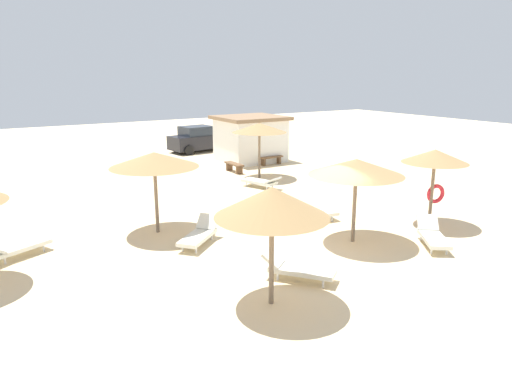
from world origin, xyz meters
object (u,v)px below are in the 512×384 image
object	(u,v)px
lounger_0	(311,214)
parked_car	(199,139)
parasol_1	(272,202)
bench_1	(271,159)
parasol_0	(356,167)
lounger_2	(199,234)
bench_0	(234,166)
parasol_5	(259,128)
lounger_5	(262,181)
parasol_2	(154,160)
lounger_1	(297,268)
lounger_4	(15,247)
parasol_3	(435,158)
lounger_3	(433,236)
beach_cabana	(250,138)

from	to	relation	value
lounger_0	parked_car	distance (m)	16.70
parasol_1	bench_1	xyz separation A→B (m)	(9.43, 14.24, -2.10)
parked_car	parasol_1	bearing A→B (deg)	-110.84
parasol_0	lounger_2	bearing A→B (deg)	151.01
bench_0	lounger_2	bearing A→B (deg)	-124.95
parasol_5	parked_car	bearing A→B (deg)	84.30
parasol_0	lounger_5	size ratio (longest dim) A/B	1.46
parasol_1	parasol_2	bearing A→B (deg)	93.93
lounger_0	lounger_1	distance (m)	4.95
parasol_2	lounger_4	bearing A→B (deg)	-179.95
parasol_3	bench_0	world-z (taller)	parasol_3
parasol_0	parasol_3	xyz separation A→B (m)	(3.54, -0.11, -0.01)
lounger_0	parked_car	size ratio (longest dim) A/B	0.47
parasol_0	parasol_1	world-z (taller)	parasol_1
bench_0	bench_1	world-z (taller)	same
bench_1	lounger_3	bearing A→B (deg)	-102.57
parasol_1	parasol_5	distance (m)	13.56
lounger_2	beach_cabana	size ratio (longest dim) A/B	0.48
lounger_2	lounger_3	bearing A→B (deg)	-32.84
parasol_1	parasol_5	bearing A→B (deg)	58.97
lounger_2	lounger_4	size ratio (longest dim) A/B	0.92
lounger_2	lounger_3	size ratio (longest dim) A/B	0.98
lounger_4	parasol_5	bearing A→B (deg)	24.51
parasol_0	bench_0	world-z (taller)	parasol_0
parasol_5	lounger_0	distance (m)	7.92
parasol_2	bench_1	xyz separation A→B (m)	(9.86, 7.98, -2.13)
parked_car	bench_1	bearing A→B (deg)	-76.79
parasol_1	bench_0	bearing A→B (deg)	64.03
parasol_1	lounger_1	size ratio (longest dim) A/B	1.48
parasol_3	lounger_2	bearing A→B (deg)	162.43
lounger_5	bench_1	bearing A→B (deg)	52.19
lounger_2	bench_1	world-z (taller)	lounger_2
parasol_5	parasol_2	bearing A→B (deg)	-144.19
bench_0	parasol_1	bearing A→B (deg)	-115.97
parasol_1	parasol_5	world-z (taller)	parasol_1
parasol_2	parasol_3	size ratio (longest dim) A/B	1.09
parked_car	lounger_3	bearing A→B (deg)	-94.32
lounger_2	parked_car	xyz separation A→B (m)	(7.63, 16.28, 0.50)
lounger_4	parasol_0	bearing A→B (deg)	-24.07
parasol_3	lounger_2	distance (m)	8.44
bench_1	parked_car	world-z (taller)	parked_car
parasol_0	lounger_3	distance (m)	3.20
lounger_4	parked_car	size ratio (longest dim) A/B	0.48
parasol_0	parked_car	world-z (taller)	parasol_0
parasol_1	parasol_3	distance (m)	8.32
parasol_0	parasol_2	xyz separation A→B (m)	(-4.96, 4.15, 0.06)
lounger_0	lounger_3	size ratio (longest dim) A/B	1.05
parasol_5	beach_cabana	distance (m)	4.92
parasol_2	lounger_4	size ratio (longest dim) A/B	1.46
parasol_0	lounger_0	xyz separation A→B (m)	(0.11, 2.27, -2.09)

